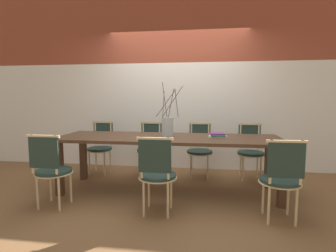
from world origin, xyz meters
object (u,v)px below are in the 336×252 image
Objects in this scene: chair_near_center at (281,177)px; book_stack at (218,135)px; dining_table at (168,143)px; chair_far_center at (200,148)px; vase_centerpiece at (168,126)px.

chair_near_center reaches higher than book_stack.
dining_table is 12.20× the size of book_stack.
vase_centerpiece is (-0.43, -0.73, 0.43)m from chair_far_center.
dining_table is 4.08× the size of vase_centerpiece.
vase_centerpiece reaches higher than dining_table.
chair_near_center is 1.06m from book_stack.
chair_near_center is at bearing 120.52° from chair_far_center.
dining_table is at bearing 150.21° from chair_near_center.
chair_far_center is 0.79m from book_stack.
dining_table is at bearing -175.16° from book_stack.
chair_near_center is at bearing -29.79° from dining_table.
dining_table is at bearing 60.41° from chair_far_center.
vase_centerpiece is at bearing -176.32° from book_stack.
book_stack is (0.69, 0.04, -0.12)m from vase_centerpiece.
vase_centerpiece is 2.99× the size of book_stack.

